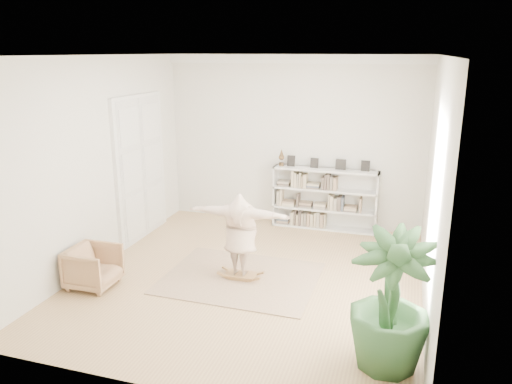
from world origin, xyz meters
TOP-DOWN VIEW (x-y plane):
  - floor at (0.00, 0.00)m, footprint 6.00×6.00m
  - room_shell at (0.00, 2.94)m, footprint 6.00×6.00m
  - doors at (-2.70, 1.30)m, footprint 0.09×1.78m
  - bookshelf at (0.74, 2.82)m, footprint 2.20×0.35m
  - armchair at (-2.30, -1.02)m, footprint 0.75×0.73m
  - rug at (-0.14, -0.06)m, footprint 2.52×2.02m
  - rocker_board at (-0.14, -0.06)m, footprint 0.52×0.31m
  - person at (-0.14, -0.06)m, footprint 1.71×0.48m
  - houseplant at (2.30, -1.80)m, footprint 1.12×1.12m

SIDE VIEW (x-z plane):
  - floor at x=0.00m, z-range 0.00..0.00m
  - rug at x=-0.14m, z-range 0.00..0.02m
  - rocker_board at x=-0.14m, z-range 0.01..0.12m
  - armchair at x=-2.30m, z-range 0.00..0.67m
  - bookshelf at x=0.74m, z-range -0.18..1.46m
  - person at x=-0.14m, z-range 0.13..1.52m
  - houseplant at x=2.30m, z-range 0.00..1.72m
  - doors at x=-2.70m, z-range -0.06..2.86m
  - room_shell at x=0.00m, z-range 0.51..6.51m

